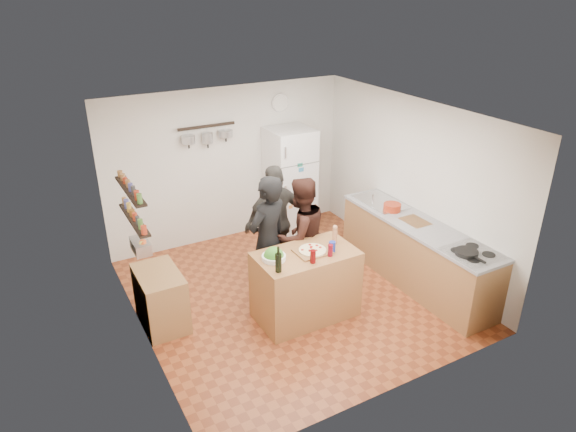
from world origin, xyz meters
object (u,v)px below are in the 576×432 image
skillet (467,252)px  side_table (161,298)px  wine_bottle (278,263)px  person_left (268,241)px  person_back (276,221)px  salad_bowl (274,257)px  salt_canister (332,247)px  wall_clock (280,103)px  prep_island (306,285)px  fridge (290,182)px  counter_run (416,253)px  red_bowl (392,207)px  pepper_mill (335,236)px  person_center (300,236)px

skillet → side_table: (-3.34, 1.71, -0.58)m
wine_bottle → person_left: 0.83m
person_back → skillet: bearing=123.5°
person_left → person_back: size_ratio=1.06×
salad_bowl → wine_bottle: size_ratio=1.27×
person_back → side_table: size_ratio=2.09×
salt_canister → skillet: salt_canister is taller
salt_canister → wall_clock: bearing=74.9°
prep_island → salt_canister: salt_canister is taller
fridge → person_left: bearing=-126.9°
skillet → fridge: size_ratio=0.15×
salt_canister → side_table: (-1.96, 0.84, -0.61)m
counter_run → skillet: (-0.10, -0.94, 0.50)m
skillet → red_bowl: (0.05, 1.46, 0.03)m
person_back → red_bowl: (1.55, -0.65, 0.14)m
skillet → person_back: bearing=125.5°
prep_island → salt_canister: bearing=-21.8°
wine_bottle → red_bowl: wine_bottle is taller
counter_run → red_bowl: bearing=95.5°
wall_clock → side_table: bearing=-145.3°
pepper_mill → skillet: 1.61m
salt_canister → side_table: bearing=156.8°
person_back → red_bowl: 1.69m
prep_island → counter_run: bearing=-1.6°
prep_island → person_left: (-0.24, 0.56, 0.43)m
skillet → side_table: 3.80m
salt_canister → person_center: person_center is taller
wine_bottle → counter_run: bearing=4.3°
person_center → fridge: 1.86m
prep_island → counter_run: (1.78, -0.05, -0.01)m
wine_bottle → pepper_mill: 0.99m
fridge → side_table: (-2.69, -1.53, -0.54)m
red_bowl → wall_clock: size_ratio=0.84×
red_bowl → wine_bottle: bearing=-162.7°
wall_clock → red_bowl: bearing=-71.6°
salad_bowl → fridge: 2.64m
counter_run → wall_clock: 3.22m
pepper_mill → person_back: bearing=104.4°
pepper_mill → red_bowl: size_ratio=0.80×
person_center → red_bowl: person_center is taller
side_table → salt_canister: bearing=-23.2°
person_left → skillet: person_left is taller
counter_run → wall_clock: (-0.75, 2.63, 1.70)m
pepper_mill → counter_run: (1.33, -0.10, -0.56)m
prep_island → wall_clock: size_ratio=4.17×
fridge → person_center: bearing=-114.8°
wine_bottle → salt_canister: size_ratio=1.71×
person_center → side_table: 1.97m
counter_run → salad_bowl: bearing=177.4°
person_left → red_bowl: bearing=156.9°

